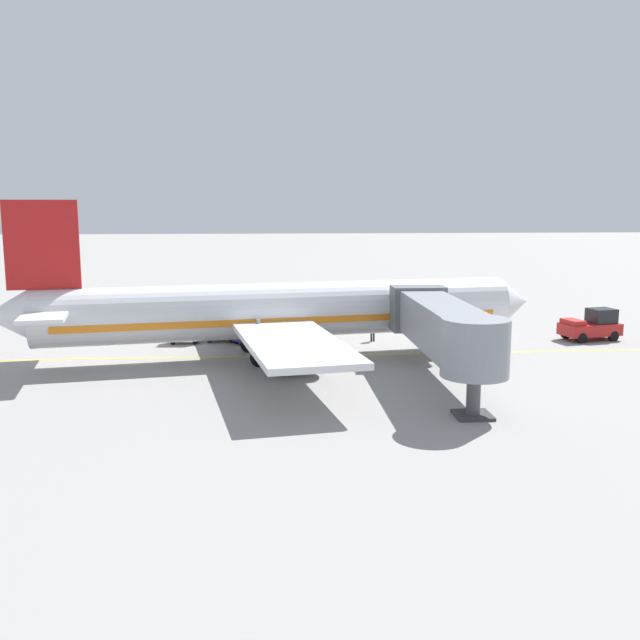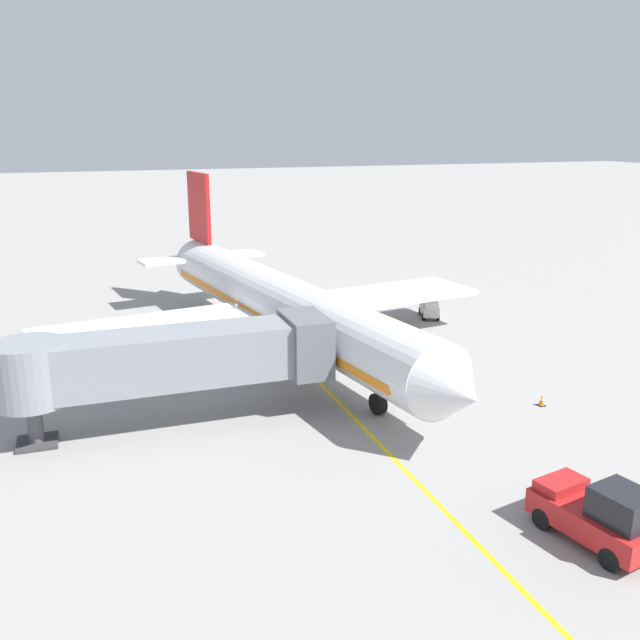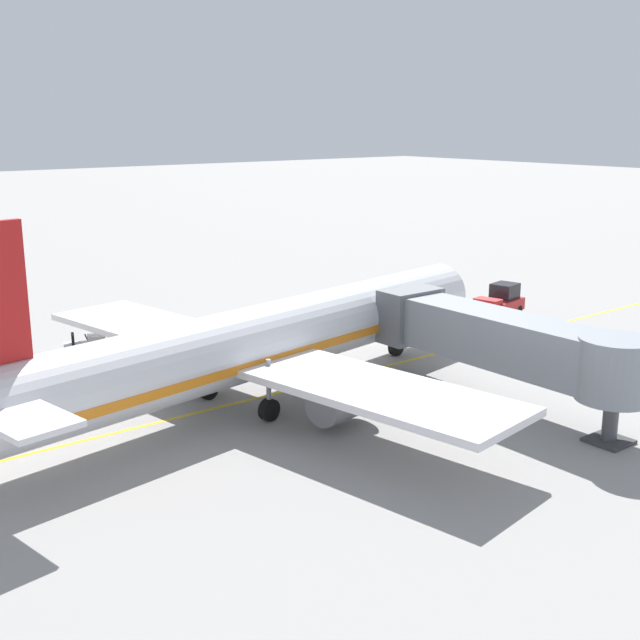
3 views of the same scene
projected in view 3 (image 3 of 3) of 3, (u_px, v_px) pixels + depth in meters
The scene contains 13 objects.
ground_plane at pixel (290, 390), 44.23m from camera, with size 400.00×400.00×0.00m, color gray.
gate_lead_in_line at pixel (290, 390), 44.23m from camera, with size 0.24×80.00×0.01m, color gold.
parked_airliner at pixel (261, 342), 41.77m from camera, with size 30.45×37.25×10.63m.
jet_bridge at pixel (504, 341), 41.03m from camera, with size 15.74×3.50×4.98m.
pushback_tractor at pixel (499, 302), 60.24m from camera, with size 3.07×4.76×2.40m.
baggage_tug_lead at pixel (98, 372), 45.02m from camera, with size 1.74×2.70×1.62m.
baggage_tug_trailing at pixel (87, 347), 49.90m from camera, with size 1.98×2.76×1.62m.
baggage_tug_spare at pixel (178, 370), 45.31m from camera, with size 2.57×2.66×1.62m.
baggage_cart_front at pixel (136, 371), 44.44m from camera, with size 1.46×2.94×1.58m.
baggage_cart_second_in_train at pixel (92, 382), 42.51m from camera, with size 1.46×2.94×1.58m.
ground_crew_wing_walker at pixel (311, 339), 50.73m from camera, with size 0.48×0.65×1.69m.
safety_cone_nose_left at pixel (356, 339), 53.31m from camera, with size 0.36×0.36×0.59m.
safety_cone_nose_right at pixel (334, 320), 58.34m from camera, with size 0.36×0.36×0.59m.
Camera 3 is at (34.13, -24.55, 14.36)m, focal length 45.72 mm.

